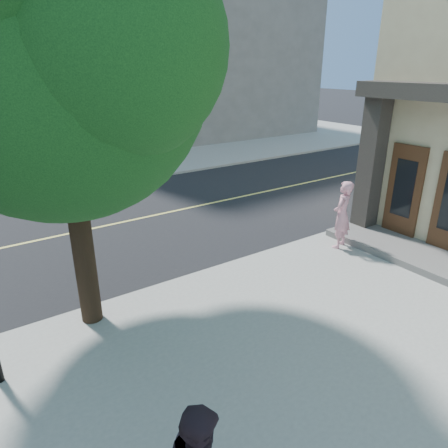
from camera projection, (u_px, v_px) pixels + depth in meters
ground at (15, 334)px, 7.82m from camera, size 140.00×140.00×0.00m
sidewalk_ne at (158, 131)px, 31.40m from camera, size 29.00×25.00×0.12m
filler_ne at (156, 30)px, 29.46m from camera, size 18.00×16.00×14.00m
man_on_phone at (342, 215)px, 10.98m from camera, size 0.79×0.65×1.87m
street_tree at (62, 31)px, 6.29m from camera, size 6.07×5.52×8.06m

